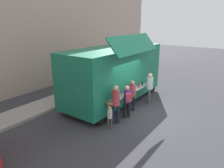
{
  "coord_description": "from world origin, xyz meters",
  "views": [
    {
      "loc": [
        -8.53,
        -4.35,
        4.45
      ],
      "look_at": [
        -0.17,
        1.57,
        1.3
      ],
      "focal_mm": 33.07,
      "sensor_mm": 36.0,
      "label": 1
    }
  ],
  "objects_px": {
    "food_truck_main": "(115,73)",
    "trash_bin": "(121,73)",
    "customer_front_ordering": "(132,93)",
    "customer_extra_browsing": "(150,86)",
    "child_near_queue": "(110,116)",
    "customer_mid_with_backpack": "(127,98)",
    "customer_rear_waiting": "(115,101)"
  },
  "relations": [
    {
      "from": "trash_bin",
      "to": "customer_rear_waiting",
      "type": "xyz_separation_m",
      "value": [
        -6.4,
        -3.86,
        0.62
      ]
    },
    {
      "from": "customer_mid_with_backpack",
      "to": "child_near_queue",
      "type": "bearing_deg",
      "value": 130.02
    },
    {
      "from": "food_truck_main",
      "to": "customer_rear_waiting",
      "type": "xyz_separation_m",
      "value": [
        -2.2,
        -1.54,
        -0.61
      ]
    },
    {
      "from": "customer_mid_with_backpack",
      "to": "customer_rear_waiting",
      "type": "relative_size",
      "value": 0.89
    },
    {
      "from": "customer_rear_waiting",
      "to": "customer_extra_browsing",
      "type": "relative_size",
      "value": 1.03
    },
    {
      "from": "customer_extra_browsing",
      "to": "child_near_queue",
      "type": "height_order",
      "value": "customer_extra_browsing"
    },
    {
      "from": "customer_mid_with_backpack",
      "to": "child_near_queue",
      "type": "relative_size",
      "value": 1.57
    },
    {
      "from": "trash_bin",
      "to": "customer_mid_with_backpack",
      "type": "height_order",
      "value": "customer_mid_with_backpack"
    },
    {
      "from": "customer_rear_waiting",
      "to": "child_near_queue",
      "type": "distance_m",
      "value": 0.72
    },
    {
      "from": "child_near_queue",
      "to": "trash_bin",
      "type": "bearing_deg",
      "value": -1.51
    },
    {
      "from": "trash_bin",
      "to": "customer_mid_with_backpack",
      "type": "bearing_deg",
      "value": -144.53
    },
    {
      "from": "trash_bin",
      "to": "customer_front_ordering",
      "type": "height_order",
      "value": "customer_front_ordering"
    },
    {
      "from": "food_truck_main",
      "to": "customer_mid_with_backpack",
      "type": "distance_m",
      "value": 2.3
    },
    {
      "from": "customer_mid_with_backpack",
      "to": "customer_extra_browsing",
      "type": "relative_size",
      "value": 0.91
    },
    {
      "from": "food_truck_main",
      "to": "customer_extra_browsing",
      "type": "height_order",
      "value": "food_truck_main"
    },
    {
      "from": "customer_front_ordering",
      "to": "customer_rear_waiting",
      "type": "distance_m",
      "value": 1.6
    },
    {
      "from": "trash_bin",
      "to": "child_near_queue",
      "type": "height_order",
      "value": "child_near_queue"
    },
    {
      "from": "customer_extra_browsing",
      "to": "food_truck_main",
      "type": "bearing_deg",
      "value": 7.34
    },
    {
      "from": "trash_bin",
      "to": "child_near_queue",
      "type": "xyz_separation_m",
      "value": [
        -6.95,
        -3.96,
        0.16
      ]
    },
    {
      "from": "food_truck_main",
      "to": "customer_mid_with_backpack",
      "type": "xyz_separation_m",
      "value": [
        -1.41,
        -1.68,
        -0.7
      ]
    },
    {
      "from": "child_near_queue",
      "to": "customer_extra_browsing",
      "type": "bearing_deg",
      "value": -33.22
    },
    {
      "from": "customer_extra_browsing",
      "to": "trash_bin",
      "type": "bearing_deg",
      "value": -57.31
    },
    {
      "from": "food_truck_main",
      "to": "trash_bin",
      "type": "relative_size",
      "value": 7.35
    },
    {
      "from": "food_truck_main",
      "to": "customer_extra_browsing",
      "type": "bearing_deg",
      "value": -64.95
    },
    {
      "from": "customer_mid_with_backpack",
      "to": "customer_extra_browsing",
      "type": "height_order",
      "value": "customer_extra_browsing"
    },
    {
      "from": "customer_front_ordering",
      "to": "customer_extra_browsing",
      "type": "bearing_deg",
      "value": -71.91
    },
    {
      "from": "customer_front_ordering",
      "to": "customer_extra_browsing",
      "type": "xyz_separation_m",
      "value": [
        1.43,
        -0.28,
        0.08
      ]
    },
    {
      "from": "customer_extra_browsing",
      "to": "child_near_queue",
      "type": "distance_m",
      "value": 3.6
    },
    {
      "from": "food_truck_main",
      "to": "child_near_queue",
      "type": "relative_size",
      "value": 6.44
    },
    {
      "from": "customer_front_ordering",
      "to": "customer_rear_waiting",
      "type": "bearing_deg",
      "value": 121.55
    },
    {
      "from": "food_truck_main",
      "to": "customer_rear_waiting",
      "type": "height_order",
      "value": "food_truck_main"
    },
    {
      "from": "customer_front_ordering",
      "to": "child_near_queue",
      "type": "relative_size",
      "value": 1.6
    }
  ]
}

